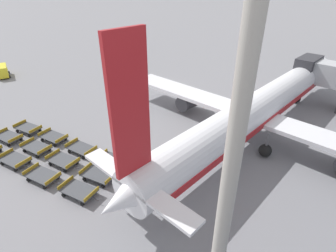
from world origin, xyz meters
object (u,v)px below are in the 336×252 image
object	(u,v)px
baggage_dolly_row_mid_a_col_d	(99,175)
baggage_dolly_row_mid_b_col_c	(81,148)
baggage_dolly_row_mid_a_col_a	(8,137)
baggage_dolly_row_mid_b_col_b	(53,137)
baggage_dolly_row_near_col_d	(79,191)
baggage_dolly_row_mid_a_col_b	(36,148)
baggage_dolly_row_mid_b_col_a	(28,128)
baggage_dolly_row_near_col_c	(42,176)
baggage_dolly_row_near_col_b	(15,160)
apron_light_mast	(254,17)
baggage_dolly_row_mid_b_col_d	(114,160)
service_van	(2,71)
baggage_dolly_row_mid_a_col_c	(63,161)
airplane	(260,108)

from	to	relation	value
baggage_dolly_row_mid_a_col_d	baggage_dolly_row_mid_b_col_c	bearing A→B (deg)	161.74
baggage_dolly_row_mid_a_col_a	baggage_dolly_row_mid_b_col_b	bearing A→B (deg)	38.11
baggage_dolly_row_near_col_d	baggage_dolly_row_mid_a_col_b	xyz separation A→B (m)	(-8.96, 1.06, 0.00)
baggage_dolly_row_mid_b_col_a	baggage_dolly_row_mid_b_col_c	distance (m)	8.67
baggage_dolly_row_near_col_c	baggage_dolly_row_near_col_d	bearing A→B (deg)	12.06
baggage_dolly_row_mid_a_col_b	baggage_dolly_row_mid_a_col_d	world-z (taller)	same
baggage_dolly_row_near_col_b	apron_light_mast	distance (m)	26.64
baggage_dolly_row_near_col_d	baggage_dolly_row_mid_a_col_a	bearing A→B (deg)	179.16
baggage_dolly_row_mid_b_col_b	baggage_dolly_row_mid_a_col_a	bearing A→B (deg)	-141.89
baggage_dolly_row_mid_a_col_d	baggage_dolly_row_mid_b_col_d	xyz separation A→B (m)	(-0.55, 2.36, 0.00)
baggage_dolly_row_mid_b_col_d	baggage_dolly_row_mid_b_col_c	bearing A→B (deg)	-169.69
baggage_dolly_row_near_col_c	baggage_dolly_row_mid_a_col_a	world-z (taller)	same
service_van	baggage_dolly_row_near_col_b	size ratio (longest dim) A/B	1.24
baggage_dolly_row_near_col_b	baggage_dolly_row_mid_a_col_c	distance (m)	4.76
baggage_dolly_row_near_col_d	baggage_dolly_row_mid_b_col_c	distance (m)	6.44
baggage_dolly_row_near_col_d	baggage_dolly_row_mid_b_col_c	world-z (taller)	same
baggage_dolly_row_mid_a_col_a	baggage_dolly_row_mid_b_col_c	size ratio (longest dim) A/B	1.00
service_van	baggage_dolly_row_mid_a_col_d	distance (m)	37.50
airplane	baggage_dolly_row_mid_b_col_b	world-z (taller)	airplane
baggage_dolly_row_near_col_b	baggage_dolly_row_mid_b_col_b	world-z (taller)	same
airplane	baggage_dolly_row_near_col_c	bearing A→B (deg)	-121.39
baggage_dolly_row_near_col_b	baggage_dolly_row_near_col_c	size ratio (longest dim) A/B	1.00
airplane	baggage_dolly_row_mid_b_col_d	xyz separation A→B (m)	(-8.60, -13.98, -2.96)
baggage_dolly_row_near_col_b	baggage_dolly_row_near_col_d	xyz separation A→B (m)	(8.55, 1.35, 0.00)
baggage_dolly_row_near_col_c	apron_light_mast	bearing A→B (deg)	-3.74
baggage_dolly_row_mid_b_col_d	apron_light_mast	bearing A→B (deg)	-24.90
baggage_dolly_row_mid_b_col_a	baggage_dolly_row_mid_b_col_d	bearing A→B (deg)	9.45
baggage_dolly_row_mid_a_col_d	baggage_dolly_row_mid_b_col_d	bearing A→B (deg)	103.12
baggage_dolly_row_mid_a_col_b	baggage_dolly_row_near_col_c	bearing A→B (deg)	-22.26
baggage_dolly_row_mid_a_col_b	baggage_dolly_row_mid_b_col_d	xyz separation A→B (m)	(8.09, 3.61, 0.00)
baggage_dolly_row_mid_b_col_b	baggage_dolly_row_mid_b_col_d	xyz separation A→B (m)	(8.61, 1.35, 0.00)
baggage_dolly_row_near_col_b	service_van	bearing A→B (deg)	159.14
airplane	baggage_dolly_row_mid_a_col_a	distance (m)	28.26
baggage_dolly_row_mid_a_col_a	baggage_dolly_row_mid_a_col_b	bearing A→B (deg)	10.85
baggage_dolly_row_mid_a_col_c	baggage_dolly_row_mid_a_col_d	xyz separation A→B (m)	(4.44, 0.78, 0.00)
baggage_dolly_row_mid_a_col_d	baggage_dolly_row_mid_b_col_c	distance (m)	5.06
baggage_dolly_row_mid_a_col_b	baggage_dolly_row_mid_b_col_c	xyz separation A→B (m)	(3.84, 2.84, 0.00)
baggage_dolly_row_near_col_b	baggage_dolly_row_mid_a_col_a	size ratio (longest dim) A/B	1.00
service_van	baggage_dolly_row_near_col_c	xyz separation A→B (m)	(32.92, -10.43, -0.64)
baggage_dolly_row_mid_a_col_a	baggage_dolly_row_mid_b_col_b	size ratio (longest dim) A/B	1.00
baggage_dolly_row_mid_b_col_b	service_van	bearing A→B (deg)	167.31
airplane	baggage_dolly_row_mid_a_col_d	distance (m)	18.45
baggage_dolly_row_near_col_c	apron_light_mast	distance (m)	23.16
service_van	apron_light_mast	bearing A→B (deg)	-12.87
baggage_dolly_row_mid_a_col_a	baggage_dolly_row_mid_a_col_c	xyz separation A→B (m)	(8.70, 1.33, 0.00)
baggage_dolly_row_mid_a_col_b	baggage_dolly_row_near_col_d	bearing A→B (deg)	-6.74
baggage_dolly_row_near_col_d	baggage_dolly_row_mid_b_col_b	distance (m)	10.04
baggage_dolly_row_mid_a_col_a	baggage_dolly_row_mid_b_col_a	size ratio (longest dim) A/B	1.00
baggage_dolly_row_mid_a_col_a	baggage_dolly_row_mid_a_col_d	xyz separation A→B (m)	(13.14, 2.12, 0.00)
baggage_dolly_row_near_col_b	baggage_dolly_row_mid_a_col_b	distance (m)	2.44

